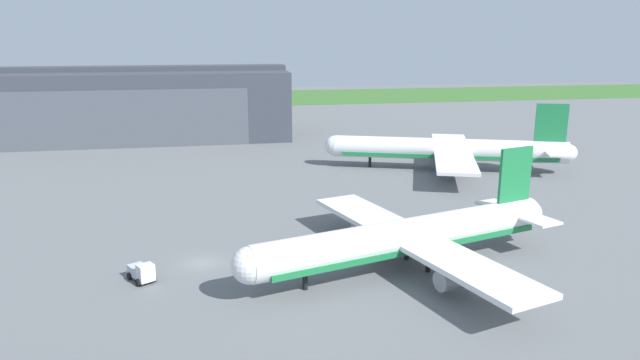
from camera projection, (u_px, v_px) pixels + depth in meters
ground_plane at (202, 263)px, 67.02m from camera, size 440.00×440.00×0.00m
grass_field_strip at (208, 99)px, 232.80m from camera, size 440.00×56.00×0.08m
maintenance_hangar at (111, 104)px, 144.54m from camera, size 86.97×29.39×17.77m
airliner_far_right at (448, 150)px, 111.71m from camera, size 44.95×37.73×13.15m
airliner_near_left at (407, 237)px, 64.89m from camera, size 39.10×36.48×12.43m
baggage_tug at (142, 272)px, 61.93m from camera, size 3.30×4.01×2.21m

